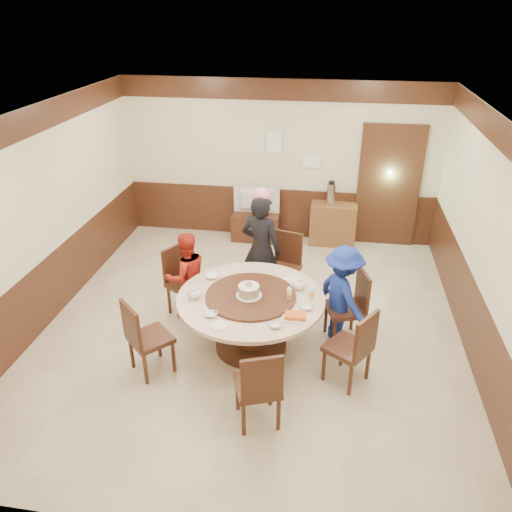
% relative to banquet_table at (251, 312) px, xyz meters
% --- Properties ---
extents(room, '(6.00, 6.04, 2.84)m').
position_rel_banquet_table_xyz_m(room, '(-0.05, 0.46, 0.55)').
color(room, '#C0B199').
rests_on(room, ground).
extents(banquet_table, '(1.79, 1.79, 0.78)m').
position_rel_banquet_table_xyz_m(banquet_table, '(0.00, 0.00, 0.00)').
color(banquet_table, '#3B1E12').
rests_on(banquet_table, ground).
extents(chair_0, '(0.56, 0.55, 0.97)m').
position_rel_banquet_table_xyz_m(chair_0, '(1.17, 0.37, -0.23)').
color(chair_0, '#3B1E12').
rests_on(chair_0, ground).
extents(chair_1, '(0.54, 0.55, 0.97)m').
position_rel_banquet_table_xyz_m(chair_1, '(0.26, 1.29, -0.23)').
color(chair_1, '#3B1E12').
rests_on(chair_1, ground).
extents(chair_2, '(0.60, 0.60, 0.97)m').
position_rel_banquet_table_xyz_m(chair_2, '(-1.03, 0.67, -0.23)').
color(chair_2, '#3B1E12').
rests_on(chair_2, ground).
extents(chair_3, '(0.62, 0.62, 0.97)m').
position_rel_banquet_table_xyz_m(chair_3, '(-1.09, -0.62, -0.23)').
color(chair_3, '#3B1E12').
rests_on(chair_3, ground).
extents(chair_4, '(0.57, 0.57, 0.97)m').
position_rel_banquet_table_xyz_m(chair_4, '(0.28, -1.22, -0.23)').
color(chair_4, '#3B1E12').
rests_on(chair_4, ground).
extents(chair_5, '(0.61, 0.61, 0.97)m').
position_rel_banquet_table_xyz_m(chair_5, '(1.20, -0.44, -0.23)').
color(chair_5, '#3B1E12').
rests_on(chair_5, ground).
extents(person_standing, '(0.69, 0.56, 1.64)m').
position_rel_banquet_table_xyz_m(person_standing, '(-0.04, 1.13, 0.29)').
color(person_standing, black).
rests_on(person_standing, ground).
extents(person_red, '(0.77, 0.74, 1.25)m').
position_rel_banquet_table_xyz_m(person_red, '(-0.97, 0.57, 0.09)').
color(person_red, '#AC2216').
rests_on(person_red, ground).
extents(person_blue, '(0.90, 0.98, 1.32)m').
position_rel_banquet_table_xyz_m(person_blue, '(1.10, 0.37, 0.13)').
color(person_blue, navy).
rests_on(person_blue, ground).
extents(birthday_cake, '(0.31, 0.31, 0.21)m').
position_rel_banquet_table_xyz_m(birthday_cake, '(-0.02, -0.03, 0.32)').
color(birthday_cake, white).
rests_on(birthday_cake, banquet_table).
extents(teapot_left, '(0.17, 0.15, 0.13)m').
position_rel_banquet_table_xyz_m(teapot_left, '(-0.67, -0.14, 0.28)').
color(teapot_left, white).
rests_on(teapot_left, banquet_table).
extents(teapot_right, '(0.17, 0.15, 0.13)m').
position_rel_banquet_table_xyz_m(teapot_right, '(0.56, 0.28, 0.28)').
color(teapot_right, white).
rests_on(teapot_right, banquet_table).
extents(bowl_0, '(0.17, 0.17, 0.04)m').
position_rel_banquet_table_xyz_m(bowl_0, '(-0.57, 0.38, 0.24)').
color(bowl_0, white).
rests_on(bowl_0, banquet_table).
extents(bowl_1, '(0.14, 0.14, 0.05)m').
position_rel_banquet_table_xyz_m(bowl_1, '(0.37, -0.57, 0.24)').
color(bowl_1, white).
rests_on(bowl_1, banquet_table).
extents(bowl_2, '(0.14, 0.14, 0.04)m').
position_rel_banquet_table_xyz_m(bowl_2, '(-0.38, -0.47, 0.23)').
color(bowl_2, white).
rests_on(bowl_2, banquet_table).
extents(bowl_3, '(0.15, 0.15, 0.05)m').
position_rel_banquet_table_xyz_m(bowl_3, '(0.68, -0.16, 0.24)').
color(bowl_3, white).
rests_on(bowl_3, banquet_table).
extents(saucer_near, '(0.18, 0.18, 0.01)m').
position_rel_banquet_table_xyz_m(saucer_near, '(-0.25, -0.65, 0.22)').
color(saucer_near, white).
rests_on(saucer_near, banquet_table).
extents(saucer_far, '(0.18, 0.18, 0.01)m').
position_rel_banquet_table_xyz_m(saucer_far, '(0.45, 0.50, 0.22)').
color(saucer_far, white).
rests_on(saucer_far, banquet_table).
extents(shrimp_platter, '(0.30, 0.20, 0.06)m').
position_rel_banquet_table_xyz_m(shrimp_platter, '(0.57, -0.38, 0.24)').
color(shrimp_platter, white).
rests_on(shrimp_platter, banquet_table).
extents(bottle_0, '(0.06, 0.06, 0.16)m').
position_rel_banquet_table_xyz_m(bottle_0, '(0.46, -0.00, 0.30)').
color(bottle_0, white).
rests_on(bottle_0, banquet_table).
extents(bottle_1, '(0.06, 0.06, 0.16)m').
position_rel_banquet_table_xyz_m(bottle_1, '(0.73, 0.06, 0.30)').
color(bottle_1, white).
rests_on(bottle_1, banquet_table).
extents(tv_stand, '(0.85, 0.45, 0.50)m').
position_rel_banquet_table_xyz_m(tv_stand, '(-0.44, 3.20, -0.28)').
color(tv_stand, '#3B1E12').
rests_on(tv_stand, ground).
extents(television, '(0.83, 0.13, 0.47)m').
position_rel_banquet_table_xyz_m(television, '(-0.44, 3.20, 0.20)').
color(television, '#939396').
rests_on(television, tv_stand).
extents(side_cabinet, '(0.80, 0.40, 0.75)m').
position_rel_banquet_table_xyz_m(side_cabinet, '(0.94, 3.23, -0.16)').
color(side_cabinet, brown).
rests_on(side_cabinet, ground).
extents(thermos, '(0.15, 0.15, 0.38)m').
position_rel_banquet_table_xyz_m(thermos, '(0.87, 3.23, 0.41)').
color(thermos, silver).
rests_on(thermos, side_cabinet).
extents(notice_left, '(0.25, 0.00, 0.35)m').
position_rel_banquet_table_xyz_m(notice_left, '(-0.16, 3.40, 1.22)').
color(notice_left, white).
rests_on(notice_left, room).
extents(notice_right, '(0.30, 0.00, 0.22)m').
position_rel_banquet_table_xyz_m(notice_right, '(0.49, 3.40, 0.92)').
color(notice_right, white).
rests_on(notice_right, room).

